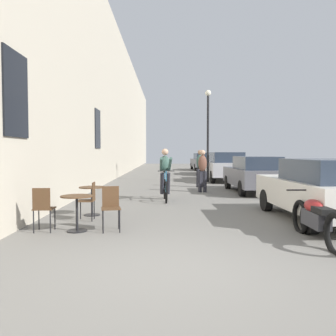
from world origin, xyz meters
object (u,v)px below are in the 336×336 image
Objects in this scene: cyclist_on_bicycle at (165,176)px; parked_motorcycle at (316,219)px; cafe_chair_near_toward_wall at (111,205)px; parked_car_third at (225,166)px; pedestrian_mid at (200,166)px; parked_car_second at (254,174)px; parked_car_fourth at (213,163)px; cafe_table_near at (77,205)px; cafe_chair_near_toward_street at (43,206)px; parked_car_nearest at (320,189)px; pedestrian_near at (202,168)px; cafe_table_mid at (92,195)px; parked_car_fifth at (203,161)px; cafe_chair_mid_toward_street at (89,198)px; street_lamp at (208,124)px.

parked_motorcycle is (2.68, -5.38, -0.41)m from cyclist_on_bicycle.
cafe_chair_near_toward_wall is 0.20× the size of parked_car_third.
cyclist_on_bicycle is 1.04× the size of pedestrian_mid.
parked_car_second is at bearing 83.83° from parked_motorcycle.
cafe_table_near is at bearing -106.04° from parked_car_fourth.
cafe_table_near is at bearing 169.17° from parked_motorcycle.
cafe_chair_near_toward_street is 5.21m from cyclist_on_bicycle.
pedestrian_near is at bearing 109.39° from parked_car_nearest.
pedestrian_mid is (3.42, 7.05, 0.43)m from cafe_table_mid.
pedestrian_mid is 0.39× the size of parked_car_fifth.
parked_motorcycle is (1.10, -9.67, -0.55)m from pedestrian_mid.
parked_car_second is 7.59m from parked_motorcycle.
parked_car_third reaches higher than parked_car_fourth.
cafe_chair_near_toward_wall is 0.22× the size of parked_car_second.
cyclist_on_bicycle is at bearing -113.16° from parked_car_third.
pedestrian_near is 0.41× the size of parked_car_nearest.
parked_car_nearest is at bearing 10.00° from cafe_chair_near_toward_street.
pedestrian_near reaches higher than cafe_chair_mid_toward_street.
pedestrian_near reaches higher than parked_car_fourth.
street_lamp is 1.14× the size of parked_car_fifth.
parked_car_third reaches higher than parked_car_second.
cafe_table_mid is (0.57, 1.85, 0.00)m from cafe_chair_near_toward_street.
cafe_chair_near_toward_wall is (0.67, 0.07, -0.00)m from cafe_table_near.
parked_car_second is at bearing -48.13° from pedestrian_mid.
cafe_chair_near_toward_street is 0.22× the size of parked_car_nearest.
cyclist_on_bicycle is 0.43× the size of parked_car_nearest.
parked_car_fifth reaches higher than parked_car_nearest.
parked_car_nearest reaches higher than cafe_chair_near_toward_street.
cafe_chair_mid_toward_street is at bearing 122.62° from cafe_chair_near_toward_wall.
pedestrian_near is 11.19m from parked_car_fourth.
parked_car_fourth is (1.89, 11.03, -0.14)m from pedestrian_near.
cyclist_on_bicycle is at bearing 56.34° from cafe_table_mid.
cafe_table_mid is 11.01m from street_lamp.
street_lamp is (4.03, 11.65, 2.59)m from cafe_table_near.
cafe_table_near is 1.77m from cafe_table_mid.
parked_car_fourth is at bearing 75.91° from cafe_chair_near_toward_wall.
pedestrian_mid reaches higher than parked_car_nearest.
parked_car_nearest is 1.90× the size of parked_motorcycle.
parked_car_nearest is (1.28, -10.67, -2.36)m from street_lamp.
cyclist_on_bicycle is at bearing 68.73° from cafe_table_near.
parked_car_second is (4.59, 6.61, 0.22)m from cafe_chair_near_toward_wall.
cafe_table_near and cafe_table_mid have the same top height.
cafe_table_near is 18.60m from parked_car_fourth.
parked_car_second is 0.94× the size of parked_car_fifth.
cafe_chair_mid_toward_street is 0.53× the size of pedestrian_near.
cafe_table_near is 0.15× the size of street_lamp.
parked_car_third is at bearing 67.54° from cafe_table_near.
cyclist_on_bicycle reaches higher than cafe_chair_near_toward_wall.
cafe_table_mid is 3.33m from cyclist_on_bicycle.
pedestrian_mid is at bearing -101.22° from parked_car_fourth.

